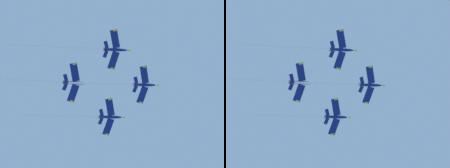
% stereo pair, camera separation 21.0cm
% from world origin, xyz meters
% --- Properties ---
extents(jet_lead, '(38.44, 30.20, 11.83)m').
position_xyz_m(jet_lead, '(16.37, 10.28, 176.26)').
color(jet_lead, navy).
extents(jet_left_wing, '(41.78, 32.06, 10.99)m').
position_xyz_m(jet_left_wing, '(19.14, -12.84, 173.76)').
color(jet_left_wing, navy).
extents(jet_right_wing, '(46.82, 36.43, 13.97)m').
position_xyz_m(jet_right_wing, '(42.10, 13.46, 172.11)').
color(jet_right_wing, navy).
extents(jet_slot, '(40.36, 30.74, 11.31)m').
position_xyz_m(jet_slot, '(45.62, -9.63, 169.10)').
color(jet_slot, navy).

